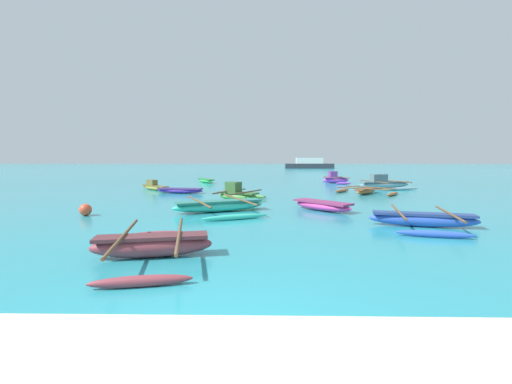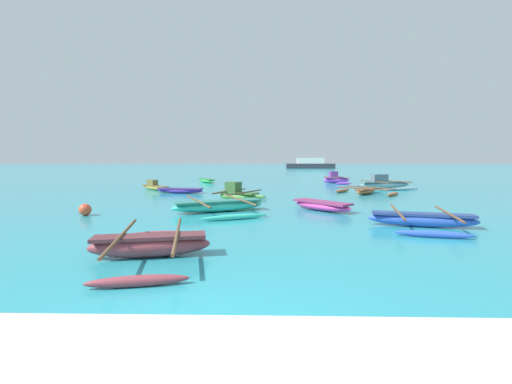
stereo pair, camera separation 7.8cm
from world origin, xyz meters
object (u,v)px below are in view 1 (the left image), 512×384
object	(u,v)px
moored_boat_3	(322,205)
distant_ferry	(309,164)
moored_boat_1	(335,179)
moored_boat_9	(180,190)
moored_boat_6	(154,186)
moored_boat_0	(423,220)
mooring_buoy_0	(85,210)
moored_boat_2	(206,180)
moored_boat_4	(384,184)
moored_boat_5	(366,191)
moored_boat_8	(152,246)
moored_boat_7	(219,206)
moored_boat_10	(237,195)

from	to	relation	value
moored_boat_3	distant_ferry	bearing A→B (deg)	130.58
moored_boat_1	moored_boat_9	bearing A→B (deg)	-153.32
moored_boat_1	moored_boat_6	xyz separation A→B (m)	(-13.73, -6.75, -0.10)
moored_boat_0	moored_boat_1	xyz separation A→B (m)	(1.24, 18.95, 0.11)
moored_boat_9	mooring_buoy_0	xyz separation A→B (m)	(-1.59, -8.40, 0.05)
moored_boat_2	moored_boat_4	size ratio (longest dim) A/B	0.67
moored_boat_5	moored_boat_9	xyz separation A→B (m)	(-11.44, 0.27, -0.01)
moored_boat_0	moored_boat_4	xyz separation A→B (m)	(3.64, 13.89, 0.10)
moored_boat_5	moored_boat_8	xyz separation A→B (m)	(-8.76, -13.45, 0.07)
moored_boat_0	moored_boat_7	size ratio (longest dim) A/B	0.76
moored_boat_8	distant_ferry	size ratio (longest dim) A/B	0.41
moored_boat_1	moored_boat_7	world-z (taller)	moored_boat_1
moored_boat_0	moored_boat_8	bearing A→B (deg)	-141.50
moored_boat_7	moored_boat_0	bearing A→B (deg)	-46.69
moored_boat_0	mooring_buoy_0	xyz separation A→B (m)	(-11.83, 1.83, -0.00)
moored_boat_2	moored_boat_7	size ratio (longest dim) A/B	0.58
moored_boat_8	mooring_buoy_0	xyz separation A→B (m)	(-4.27, 5.33, -0.03)
moored_boat_9	moored_boat_10	bearing A→B (deg)	-35.04
mooring_buoy_0	moored_boat_9	bearing A→B (deg)	79.26
moored_boat_7	moored_boat_9	distance (m)	8.02
moored_boat_3	moored_boat_7	xyz separation A→B (m)	(-4.28, -0.37, 0.02)
moored_boat_7	distant_ferry	distance (m)	58.40
moored_boat_2	moored_boat_5	distance (m)	14.63
moored_boat_4	moored_boat_7	size ratio (longest dim) A/B	0.86
moored_boat_4	moored_boat_5	bearing A→B (deg)	-139.76
moored_boat_9	moored_boat_7	bearing A→B (deg)	-55.58
moored_boat_5	distant_ferry	world-z (taller)	distant_ferry
moored_boat_8	moored_boat_9	size ratio (longest dim) A/B	1.34
moored_boat_1	mooring_buoy_0	size ratio (longest dim) A/B	7.72
moored_boat_1	distant_ferry	xyz separation A→B (m)	(3.35, 41.23, 0.55)
moored_boat_8	mooring_buoy_0	world-z (taller)	moored_boat_8
moored_boat_1	moored_boat_4	distance (m)	5.61
moored_boat_3	moored_boat_2	bearing A→B (deg)	163.05
moored_boat_3	moored_boat_7	distance (m)	4.30
moored_boat_1	moored_boat_6	bearing A→B (deg)	-164.39
moored_boat_4	distant_ferry	size ratio (longest dim) A/B	0.42
moored_boat_8	moored_boat_4	bearing A→B (deg)	45.41
moored_boat_0	moored_boat_4	bearing A→B (deg)	89.02
moored_boat_8	moored_boat_10	bearing A→B (deg)	71.49
moored_boat_2	moored_boat_3	world-z (taller)	moored_boat_3
moored_boat_8	distant_ferry	xyz separation A→B (m)	(12.16, 63.68, 0.63)
moored_boat_3	moored_boat_10	xyz separation A→B (m)	(-3.78, 3.10, 0.10)
moored_boat_7	moored_boat_5	bearing A→B (deg)	17.26
moored_boat_3	moored_boat_6	bearing A→B (deg)	-174.24
moored_boat_0	moored_boat_5	size ratio (longest dim) A/B	0.98
mooring_buoy_0	moored_boat_3	bearing A→B (deg)	9.08
moored_boat_5	moored_boat_10	xyz separation A→B (m)	(-7.60, -3.55, 0.13)
moored_boat_8	moored_boat_3	bearing A→B (deg)	42.19
moored_boat_1	moored_boat_4	bearing A→B (deg)	-75.19
moored_boat_3	moored_boat_6	world-z (taller)	moored_boat_6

